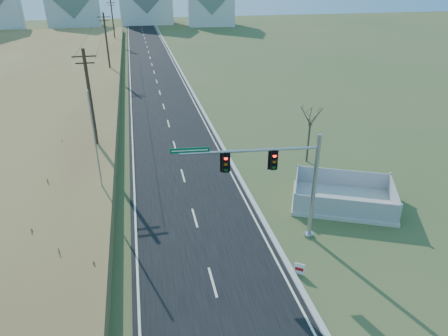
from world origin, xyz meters
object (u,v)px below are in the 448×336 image
Objects in this scene: open_sign at (299,269)px; flagpole at (98,161)px; fence_enclosure at (342,200)px; bare_tree at (311,115)px; traffic_signal_mast at (283,177)px.

open_sign is 14.32m from flagpole.
flagpole is (-15.78, 3.62, 2.82)m from fence_enclosure.
open_sign is 0.14× the size of bare_tree.
open_sign is at bearing -43.34° from flagpole.
fence_enclosure is 1.02× the size of flagpole.
fence_enclosure is at bearing -12.93° from flagpole.
fence_enclosure is 7.77m from bare_tree.
bare_tree is at bearing 64.34° from traffic_signal_mast.
fence_enclosure is 11.77× the size of open_sign.
bare_tree reaches higher than fence_enclosure.
flagpole is at bearing 171.26° from open_sign.
traffic_signal_mast is 12.03× the size of open_sign.
flagpole is (-10.25, 6.41, -0.94)m from traffic_signal_mast.
fence_enclosure is 16.43m from flagpole.
traffic_signal_mast is at bearing -128.84° from fence_enclosure.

